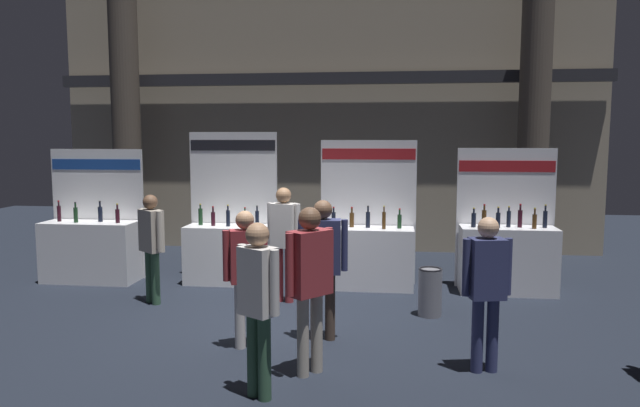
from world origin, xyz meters
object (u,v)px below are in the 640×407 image
visitor_0 (284,234)px  exhibitor_booth_0 (91,246)px  visitor_3 (487,281)px  visitor_4 (323,256)px  exhibitor_booth_2 (367,251)px  visitor_9 (258,296)px  visitor_5 (246,269)px  visitor_1 (310,274)px  visitor_8 (151,240)px  exhibitor_booth_3 (507,254)px  trash_bin (430,292)px  exhibitor_booth_1 (230,247)px

visitor_0 → exhibitor_booth_0: bearing=178.5°
visitor_3 → visitor_4: bearing=144.8°
exhibitor_booth_2 → visitor_9: exhibitor_booth_2 is taller
visitor_3 → visitor_5: (-2.65, 0.39, -0.03)m
visitor_0 → visitor_1: (0.76, -2.64, 0.04)m
exhibitor_booth_0 → visitor_1: bearing=-39.4°
visitor_3 → visitor_8: size_ratio=1.01×
exhibitor_booth_2 → exhibitor_booth_3: exhibitor_booth_2 is taller
visitor_4 → visitor_5: visitor_4 is taller
visitor_4 → visitor_9: visitor_4 is taller
exhibitor_booth_3 → visitor_9: exhibitor_booth_3 is taller
visitor_3 → visitor_1: bearing=177.1°
visitor_0 → visitor_4: 1.76m
visitor_0 → visitor_9: size_ratio=1.02×
exhibitor_booth_3 → exhibitor_booth_0: bearing=-179.0°
exhibitor_booth_2 → visitor_0: bearing=-138.9°
visitor_4 → visitor_5: size_ratio=1.06×
trash_bin → visitor_1: (-1.35, -2.20, 0.73)m
visitor_9 → trash_bin: bearing=-89.4°
visitor_4 → visitor_5: bearing=19.9°
visitor_0 → visitor_1: 2.75m
trash_bin → visitor_4: visitor_4 is taller
exhibitor_booth_0 → visitor_8: exhibitor_booth_0 is taller
visitor_1 → visitor_5: bearing=-87.7°
exhibitor_booth_0 → exhibitor_booth_2: size_ratio=0.94×
trash_bin → visitor_8: visitor_8 is taller
visitor_3 → visitor_9: visitor_9 is taller
exhibitor_booth_0 → visitor_0: 3.63m
exhibitor_booth_0 → trash_bin: bearing=-13.1°
exhibitor_booth_2 → exhibitor_booth_3: (2.21, -0.05, 0.01)m
visitor_4 → exhibitor_booth_2: bearing=-103.5°
trash_bin → visitor_4: bearing=-139.7°
visitor_8 → trash_bin: bearing=-142.9°
exhibitor_booth_1 → exhibitor_booth_2: size_ratio=1.06×
visitor_0 → visitor_3: 3.48m
exhibitor_booth_1 → visitor_5: 3.22m
exhibitor_booth_1 → exhibitor_booth_2: exhibitor_booth_1 is taller
visitor_1 → visitor_9: 0.74m
visitor_1 → visitor_9: bearing=8.2°
exhibitor_booth_2 → visitor_4: 2.68m
visitor_8 → visitor_5: bearing=176.8°
exhibitor_booth_1 → visitor_8: exhibitor_booth_1 is taller
exhibitor_booth_0 → visitor_5: 4.45m
exhibitor_booth_3 → visitor_8: size_ratio=1.41×
exhibitor_booth_3 → visitor_8: exhibitor_booth_3 is taller
visitor_1 → visitor_8: bearing=-90.0°
visitor_0 → visitor_9: bearing=-71.2°
visitor_3 → visitor_5: visitor_3 is taller
exhibitor_booth_2 → visitor_9: 4.38m
exhibitor_booth_3 → exhibitor_booth_2: bearing=178.8°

